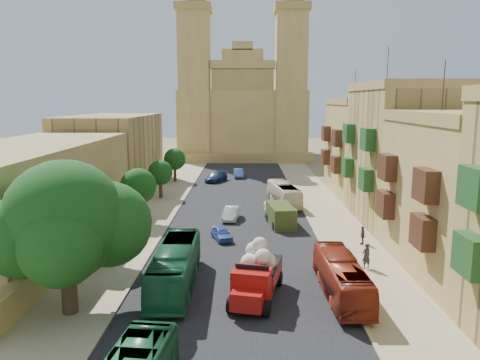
{
  "coord_description": "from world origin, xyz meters",
  "views": [
    {
      "loc": [
        0.52,
        -21.1,
        12.04
      ],
      "look_at": [
        0.0,
        26.0,
        4.0
      ],
      "focal_mm": 35.0,
      "sensor_mm": 36.0,
      "label": 1
    }
  ],
  "objects_px": {
    "car_blue_b": "(239,173)",
    "olive_pickup": "(281,216)",
    "pedestrian_a": "(366,256)",
    "pedestrian_c": "(362,235)",
    "car_white_b": "(278,187)",
    "street_tree_d": "(175,159)",
    "car_blue_a": "(222,233)",
    "car_dkblue": "(216,177)",
    "car_white_a": "(231,213)",
    "red_truck": "(257,273)",
    "bus_cream_east": "(284,194)",
    "street_tree_b": "(138,186)",
    "street_tree_c": "(160,173)",
    "bus_green_north": "(175,266)",
    "church": "(243,112)",
    "ficus_tree": "(67,224)",
    "car_cream": "(275,207)",
    "bus_red_east": "(341,277)",
    "street_tree_a": "(101,219)"
  },
  "relations": [
    {
      "from": "olive_pickup",
      "to": "pedestrian_a",
      "type": "height_order",
      "value": "olive_pickup"
    },
    {
      "from": "car_white_b",
      "to": "car_blue_b",
      "type": "distance_m",
      "value": 13.07
    },
    {
      "from": "car_blue_a",
      "to": "pedestrian_a",
      "type": "bearing_deg",
      "value": -51.59
    },
    {
      "from": "pedestrian_a",
      "to": "church",
      "type": "bearing_deg",
      "value": -105.88
    },
    {
      "from": "church",
      "to": "street_tree_a",
      "type": "xyz_separation_m",
      "value": [
        -10.0,
        -66.61,
        -6.03
      ]
    },
    {
      "from": "car_white_a",
      "to": "pedestrian_a",
      "type": "height_order",
      "value": "pedestrian_a"
    },
    {
      "from": "red_truck",
      "to": "car_white_b",
      "type": "xyz_separation_m",
      "value": [
        3.68,
        33.82,
        -0.88
      ]
    },
    {
      "from": "pedestrian_a",
      "to": "pedestrian_c",
      "type": "xyz_separation_m",
      "value": [
        1.16,
        5.76,
        -0.15
      ]
    },
    {
      "from": "bus_red_east",
      "to": "car_white_b",
      "type": "bearing_deg",
      "value": -88.6
    },
    {
      "from": "car_blue_a",
      "to": "car_dkblue",
      "type": "distance_m",
      "value": 29.72
    },
    {
      "from": "red_truck",
      "to": "bus_green_north",
      "type": "height_order",
      "value": "red_truck"
    },
    {
      "from": "church",
      "to": "pedestrian_c",
      "type": "distance_m",
      "value": 62.97
    },
    {
      "from": "car_dkblue",
      "to": "pedestrian_c",
      "type": "distance_m",
      "value": 33.94
    },
    {
      "from": "street_tree_d",
      "to": "car_white_a",
      "type": "relative_size",
      "value": 1.26
    },
    {
      "from": "street_tree_c",
      "to": "car_white_a",
      "type": "bearing_deg",
      "value": -49.64
    },
    {
      "from": "street_tree_b",
      "to": "car_white_b",
      "type": "relative_size",
      "value": 1.31
    },
    {
      "from": "pedestrian_a",
      "to": "car_dkblue",
      "type": "bearing_deg",
      "value": -94.07
    },
    {
      "from": "church",
      "to": "bus_cream_east",
      "type": "xyz_separation_m",
      "value": [
        5.04,
        -46.22,
        -8.24
      ]
    },
    {
      "from": "street_tree_d",
      "to": "car_blue_a",
      "type": "height_order",
      "value": "street_tree_d"
    },
    {
      "from": "car_dkblue",
      "to": "pedestrian_a",
      "type": "bearing_deg",
      "value": -48.27
    },
    {
      "from": "car_white_b",
      "to": "pedestrian_c",
      "type": "bearing_deg",
      "value": 89.72
    },
    {
      "from": "car_white_a",
      "to": "red_truck",
      "type": "bearing_deg",
      "value": -76.56
    },
    {
      "from": "street_tree_a",
      "to": "car_blue_b",
      "type": "relative_size",
      "value": 1.26
    },
    {
      "from": "car_dkblue",
      "to": "car_blue_b",
      "type": "bearing_deg",
      "value": 71.87
    },
    {
      "from": "car_blue_b",
      "to": "olive_pickup",
      "type": "bearing_deg",
      "value": -84.35
    },
    {
      "from": "street_tree_c",
      "to": "car_blue_b",
      "type": "height_order",
      "value": "street_tree_c"
    },
    {
      "from": "car_white_a",
      "to": "car_blue_b",
      "type": "bearing_deg",
      "value": 96.25
    },
    {
      "from": "church",
      "to": "car_blue_a",
      "type": "height_order",
      "value": "church"
    },
    {
      "from": "car_blue_a",
      "to": "pedestrian_a",
      "type": "distance_m",
      "value": 12.86
    },
    {
      "from": "street_tree_d",
      "to": "red_truck",
      "type": "distance_m",
      "value": 43.4
    },
    {
      "from": "car_white_b",
      "to": "street_tree_c",
      "type": "bearing_deg",
      "value": 0.83
    },
    {
      "from": "red_truck",
      "to": "car_blue_a",
      "type": "xyz_separation_m",
      "value": [
        -2.75,
        12.19,
        -1.02
      ]
    },
    {
      "from": "street_tree_d",
      "to": "bus_cream_east",
      "type": "relative_size",
      "value": 0.55
    },
    {
      "from": "red_truck",
      "to": "car_cream",
      "type": "xyz_separation_m",
      "value": [
        2.5,
        22.16,
        -0.89
      ]
    },
    {
      "from": "street_tree_a",
      "to": "street_tree_d",
      "type": "distance_m",
      "value": 36.0
    },
    {
      "from": "street_tree_d",
      "to": "red_truck",
      "type": "xyz_separation_m",
      "value": [
        11.23,
        -41.89,
        -1.77
      ]
    },
    {
      "from": "church",
      "to": "ficus_tree",
      "type": "xyz_separation_m",
      "value": [
        -9.42,
        -74.61,
        -4.27
      ]
    },
    {
      "from": "bus_cream_east",
      "to": "pedestrian_c",
      "type": "distance_m",
      "value": 16.2
    },
    {
      "from": "church",
      "to": "olive_pickup",
      "type": "xyz_separation_m",
      "value": [
        4.0,
        -55.46,
        -8.53
      ]
    },
    {
      "from": "red_truck",
      "to": "olive_pickup",
      "type": "distance_m",
      "value": 17.27
    },
    {
      "from": "red_truck",
      "to": "car_cream",
      "type": "height_order",
      "value": "red_truck"
    },
    {
      "from": "street_tree_d",
      "to": "pedestrian_a",
      "type": "relative_size",
      "value": 2.66
    },
    {
      "from": "car_blue_a",
      "to": "street_tree_b",
      "type": "bearing_deg",
      "value": 127.22
    },
    {
      "from": "ficus_tree",
      "to": "pedestrian_c",
      "type": "xyz_separation_m",
      "value": [
        19.88,
        13.13,
        -4.46
      ]
    },
    {
      "from": "street_tree_b",
      "to": "bus_cream_east",
      "type": "distance_m",
      "value": 17.39
    },
    {
      "from": "car_white_b",
      "to": "car_blue_b",
      "type": "height_order",
      "value": "car_white_b"
    },
    {
      "from": "bus_red_east",
      "to": "pedestrian_a",
      "type": "height_order",
      "value": "bus_red_east"
    },
    {
      "from": "olive_pickup",
      "to": "bus_cream_east",
      "type": "xyz_separation_m",
      "value": [
        1.04,
        9.25,
        0.29
      ]
    },
    {
      "from": "church",
      "to": "pedestrian_a",
      "type": "bearing_deg",
      "value": -82.13
    },
    {
      "from": "church",
      "to": "car_blue_b",
      "type": "relative_size",
      "value": 8.78
    }
  ]
}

